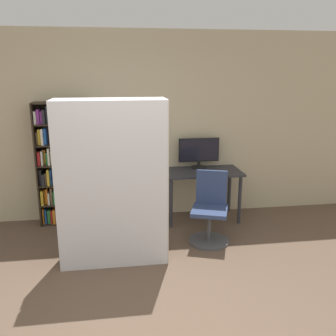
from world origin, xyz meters
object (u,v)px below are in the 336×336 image
(office_chair, at_px, (210,214))
(mattress_near, at_px, (113,187))
(monitor, at_px, (199,152))
(mattress_far, at_px, (113,180))
(bookshelf, at_px, (59,167))

(office_chair, relative_size, mattress_near, 0.49)
(mattress_near, bearing_deg, monitor, 47.18)
(monitor, distance_m, mattress_far, 1.69)
(mattress_near, bearing_deg, office_chair, 20.58)
(mattress_far, bearing_deg, monitor, 41.72)
(office_chair, bearing_deg, monitor, 86.72)
(mattress_near, bearing_deg, mattress_far, 90.00)
(monitor, relative_size, bookshelf, 0.35)
(bookshelf, bearing_deg, mattress_far, -56.66)
(mattress_near, bearing_deg, bookshelf, 118.58)
(bookshelf, height_order, mattress_far, mattress_far)
(office_chair, distance_m, mattress_far, 1.35)
(monitor, height_order, office_chair, monitor)
(bookshelf, bearing_deg, office_chair, -25.22)
(office_chair, distance_m, bookshelf, 2.21)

